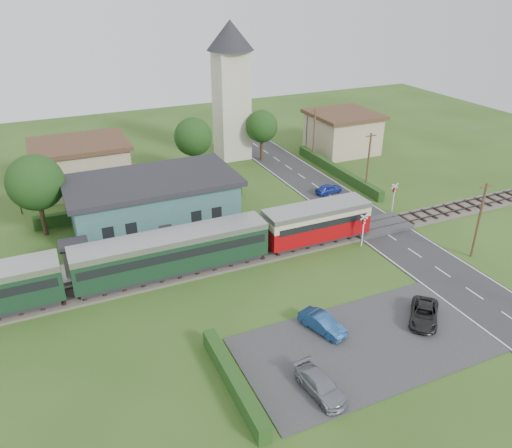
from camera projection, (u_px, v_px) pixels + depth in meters
name	position (u px, v px, depth m)	size (l,w,h in m)	color
ground	(298.00, 258.00, 44.04)	(120.00, 120.00, 0.00)	#2D4C19
railway_track	(288.00, 247.00, 45.62)	(76.00, 3.20, 0.49)	#4C443D
road	(390.00, 236.00, 47.71)	(6.00, 70.00, 0.05)	#28282B
car_park	(364.00, 345.00, 33.69)	(17.00, 9.00, 0.08)	#333335
crossing_deck	(378.00, 226.00, 49.25)	(6.20, 3.40, 0.45)	#333335
platform	(172.00, 253.00, 44.50)	(30.00, 3.00, 0.45)	gray
equipment_hut	(76.00, 257.00, 40.87)	(2.30, 2.30, 2.55)	beige
station_building	(154.00, 203.00, 48.12)	(16.00, 9.00, 5.30)	#357574
train	(134.00, 260.00, 39.59)	(43.20, 2.90, 3.40)	#232328
church_tower	(231.00, 81.00, 64.12)	(6.00, 6.00, 17.60)	beige
house_west	(81.00, 165.00, 57.65)	(10.80, 8.80, 5.50)	tan
house_east	(342.00, 132.00, 69.71)	(8.80, 8.80, 5.50)	tan
hedge_carpark	(234.00, 381.00, 29.95)	(0.80, 9.00, 1.20)	#193814
hedge_roadside	(337.00, 171.00, 62.04)	(0.80, 18.00, 1.20)	#193814
hedge_station	(145.00, 205.00, 52.70)	(22.00, 0.80, 1.30)	#193814
tree_a	(35.00, 183.00, 45.68)	(5.20, 5.20, 8.00)	#332316
tree_b	(193.00, 137.00, 59.80)	(4.60, 4.60, 7.34)	#332316
tree_c	(262.00, 127.00, 65.28)	(4.20, 4.20, 6.78)	#332316
utility_pole_b	(479.00, 220.00, 42.75)	(1.40, 0.22, 7.00)	#473321
utility_pole_c	(368.00, 163.00, 55.79)	(1.40, 0.22, 7.00)	#473321
utility_pole_d	(314.00, 135.00, 65.57)	(1.40, 0.22, 7.00)	#473321
crossing_signal_near	(364.00, 225.00, 45.11)	(0.84, 0.28, 3.28)	silver
crossing_signal_far	(394.00, 194.00, 51.67)	(0.84, 0.28, 3.28)	silver
streetlamp_west	(16.00, 187.00, 50.89)	(0.30, 0.30, 5.15)	#3F3F47
streetlamp_east	(307.00, 128.00, 70.57)	(0.30, 0.30, 5.15)	#3F3F47
car_on_road	(329.00, 189.00, 56.86)	(1.28, 3.19, 1.09)	#2035A2
car_park_blue	(322.00, 323.00, 34.78)	(1.27, 3.65, 1.20)	navy
car_park_silver	(320.00, 385.00, 29.56)	(1.59, 3.92, 1.14)	gray
car_park_dark	(424.00, 314.00, 35.78)	(1.88, 4.07, 1.13)	black
pedestrian_near	(228.00, 231.00, 45.87)	(0.67, 0.44, 1.84)	gray
pedestrian_far	(87.00, 261.00, 41.25)	(0.73, 0.57, 1.51)	gray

